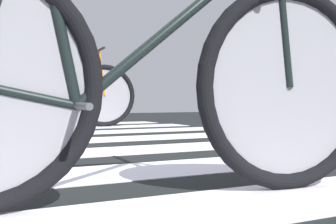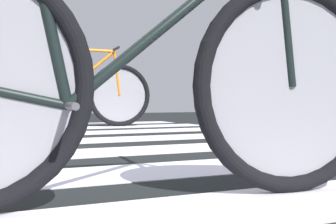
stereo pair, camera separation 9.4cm
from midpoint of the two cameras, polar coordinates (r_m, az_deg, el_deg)
The scene contains 3 objects.
bicycle_1_of_3 at distance 1.37m, azimuth -4.00°, elevation 4.49°, with size 1.73×0.52×0.93m.
bicycle_3_of_3 at distance 5.16m, azimuth -14.08°, elevation 2.33°, with size 1.73×0.52×0.93m.
traffic_cone at distance 3.71m, azimuth 11.37°, elevation 0.26°, with size 0.43×0.43×0.49m.
Camera 1 is at (-0.15, -2.65, 0.34)m, focal length 48.45 mm.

